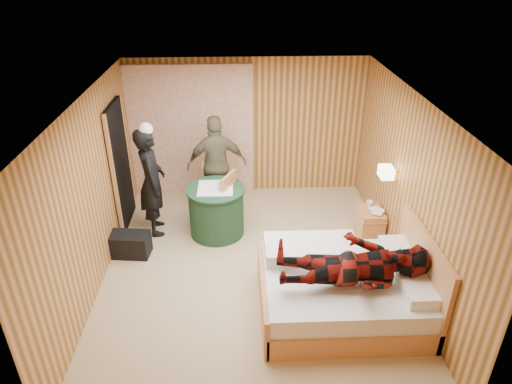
{
  "coord_description": "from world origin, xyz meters",
  "views": [
    {
      "loc": [
        -0.17,
        -5.3,
        4.1
      ],
      "look_at": [
        0.07,
        0.39,
        1.05
      ],
      "focal_mm": 32.0,
      "sensor_mm": 36.0,
      "label": 1
    }
  ],
  "objects_px": {
    "bed": "(344,288)",
    "round_table": "(216,210)",
    "nightstand": "(370,224)",
    "duffel_bag": "(128,244)",
    "man_at_table": "(217,165)",
    "man_on_bed": "(356,256)",
    "wall_lamp": "(386,172)",
    "chair_far": "(216,183)",
    "woman_standing": "(152,182)",
    "chair_near": "(222,198)"
  },
  "relations": [
    {
      "from": "bed",
      "to": "round_table",
      "type": "distance_m",
      "value": 2.49
    },
    {
      "from": "bed",
      "to": "nightstand",
      "type": "height_order",
      "value": "bed"
    },
    {
      "from": "round_table",
      "to": "duffel_bag",
      "type": "height_order",
      "value": "round_table"
    },
    {
      "from": "man_at_table",
      "to": "man_on_bed",
      "type": "distance_m",
      "value": 3.32
    },
    {
      "from": "round_table",
      "to": "wall_lamp",
      "type": "bearing_deg",
      "value": -12.22
    },
    {
      "from": "wall_lamp",
      "to": "man_on_bed",
      "type": "distance_m",
      "value": 1.75
    },
    {
      "from": "bed",
      "to": "chair_far",
      "type": "xyz_separation_m",
      "value": [
        -1.7,
        2.57,
        0.22
      ]
    },
    {
      "from": "nightstand",
      "to": "man_on_bed",
      "type": "height_order",
      "value": "man_on_bed"
    },
    {
      "from": "woman_standing",
      "to": "man_at_table",
      "type": "relative_size",
      "value": 1.03
    },
    {
      "from": "wall_lamp",
      "to": "woman_standing",
      "type": "distance_m",
      "value": 3.54
    },
    {
      "from": "bed",
      "to": "nightstand",
      "type": "xyz_separation_m",
      "value": [
        0.76,
        1.6,
        -0.06
      ]
    },
    {
      "from": "nightstand",
      "to": "chair_near",
      "type": "relative_size",
      "value": 0.51
    },
    {
      "from": "man_on_bed",
      "to": "woman_standing",
      "type": "bearing_deg",
      "value": 140.73
    },
    {
      "from": "duffel_bag",
      "to": "woman_standing",
      "type": "bearing_deg",
      "value": 70.71
    },
    {
      "from": "bed",
      "to": "man_at_table",
      "type": "height_order",
      "value": "man_at_table"
    },
    {
      "from": "wall_lamp",
      "to": "chair_far",
      "type": "xyz_separation_m",
      "value": [
        -2.5,
        1.26,
        -0.76
      ]
    },
    {
      "from": "man_at_table",
      "to": "bed",
      "type": "bearing_deg",
      "value": 114.82
    },
    {
      "from": "chair_near",
      "to": "man_on_bed",
      "type": "distance_m",
      "value": 2.71
    },
    {
      "from": "nightstand",
      "to": "woman_standing",
      "type": "relative_size",
      "value": 0.29
    },
    {
      "from": "woman_standing",
      "to": "wall_lamp",
      "type": "bearing_deg",
      "value": -112.74
    },
    {
      "from": "nightstand",
      "to": "chair_near",
      "type": "xyz_separation_m",
      "value": [
        -2.32,
        0.33,
        0.34
      ]
    },
    {
      "from": "man_at_table",
      "to": "man_on_bed",
      "type": "relative_size",
      "value": 0.97
    },
    {
      "from": "woman_standing",
      "to": "man_on_bed",
      "type": "distance_m",
      "value": 3.47
    },
    {
      "from": "round_table",
      "to": "man_at_table",
      "type": "xyz_separation_m",
      "value": [
        0.0,
        0.78,
        0.45
      ]
    },
    {
      "from": "woman_standing",
      "to": "chair_far",
      "type": "bearing_deg",
      "value": -69.74
    },
    {
      "from": "chair_far",
      "to": "woman_standing",
      "type": "bearing_deg",
      "value": -171.21
    },
    {
      "from": "duffel_bag",
      "to": "wall_lamp",
      "type": "bearing_deg",
      "value": 6.51
    },
    {
      "from": "nightstand",
      "to": "man_on_bed",
      "type": "relative_size",
      "value": 0.29
    },
    {
      "from": "round_table",
      "to": "chair_far",
      "type": "distance_m",
      "value": 0.74
    },
    {
      "from": "wall_lamp",
      "to": "man_on_bed",
      "type": "height_order",
      "value": "man_on_bed"
    },
    {
      "from": "wall_lamp",
      "to": "bed",
      "type": "relative_size",
      "value": 0.13
    },
    {
      "from": "wall_lamp",
      "to": "bed",
      "type": "height_order",
      "value": "wall_lamp"
    },
    {
      "from": "wall_lamp",
      "to": "duffel_bag",
      "type": "relative_size",
      "value": 0.41
    },
    {
      "from": "wall_lamp",
      "to": "woman_standing",
      "type": "xyz_separation_m",
      "value": [
        -3.46,
        0.65,
        -0.41
      ]
    },
    {
      "from": "bed",
      "to": "man_at_table",
      "type": "xyz_separation_m",
      "value": [
        -1.66,
        2.63,
        0.54
      ]
    },
    {
      "from": "man_at_table",
      "to": "nightstand",
      "type": "bearing_deg",
      "value": 149.5
    },
    {
      "from": "round_table",
      "to": "duffel_bag",
      "type": "relative_size",
      "value": 1.47
    },
    {
      "from": "woman_standing",
      "to": "man_on_bed",
      "type": "xyz_separation_m",
      "value": [
        2.68,
        -2.19,
        0.09
      ]
    },
    {
      "from": "nightstand",
      "to": "round_table",
      "type": "height_order",
      "value": "round_table"
    },
    {
      "from": "chair_far",
      "to": "wall_lamp",
      "type": "bearing_deg",
      "value": -50.29
    },
    {
      "from": "bed",
      "to": "woman_standing",
      "type": "xyz_separation_m",
      "value": [
        -2.66,
        1.96,
        0.57
      ]
    },
    {
      "from": "nightstand",
      "to": "chair_near",
      "type": "height_order",
      "value": "chair_near"
    },
    {
      "from": "wall_lamp",
      "to": "round_table",
      "type": "xyz_separation_m",
      "value": [
        -2.46,
        0.53,
        -0.88
      ]
    },
    {
      "from": "bed",
      "to": "chair_near",
      "type": "height_order",
      "value": "bed"
    },
    {
      "from": "nightstand",
      "to": "man_at_table",
      "type": "height_order",
      "value": "man_at_table"
    },
    {
      "from": "round_table",
      "to": "chair_far",
      "type": "xyz_separation_m",
      "value": [
        -0.03,
        0.72,
        0.12
      ]
    },
    {
      "from": "man_on_bed",
      "to": "duffel_bag",
      "type": "bearing_deg",
      "value": 153.01
    },
    {
      "from": "chair_far",
      "to": "duffel_bag",
      "type": "height_order",
      "value": "chair_far"
    },
    {
      "from": "wall_lamp",
      "to": "chair_near",
      "type": "distance_m",
      "value": 2.54
    },
    {
      "from": "round_table",
      "to": "chair_near",
      "type": "bearing_deg",
      "value": 39.65
    }
  ]
}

